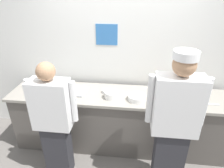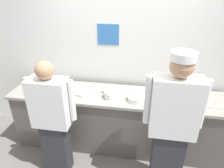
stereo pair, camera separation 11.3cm
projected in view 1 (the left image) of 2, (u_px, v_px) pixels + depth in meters
ground_plane at (116, 160)px, 2.90m from camera, size 9.00×9.00×0.00m
wall_back at (122, 47)px, 2.95m from camera, size 4.91×0.11×2.95m
prep_counter at (118, 120)px, 3.00m from camera, size 3.13×0.65×0.91m
chef_near_left at (54, 121)px, 2.37m from camera, size 0.59×0.24×1.59m
chef_center at (174, 123)px, 2.16m from camera, size 0.63×0.24×1.77m
plate_stack_front at (137, 98)px, 2.65m from camera, size 0.24×0.24×0.07m
plate_stack_rear at (112, 95)px, 2.70m from camera, size 0.19×0.19×0.10m
mixing_bowl_steel at (183, 98)px, 2.62m from camera, size 0.31×0.31×0.10m
sheet_tray at (72, 90)px, 2.89m from camera, size 0.46×0.36×0.02m
squeeze_bottle_primary at (165, 95)px, 2.60m from camera, size 0.05×0.05×0.21m
squeeze_bottle_secondary at (164, 91)px, 2.70m from camera, size 0.06×0.06×0.19m
squeeze_bottle_spare at (192, 90)px, 2.73m from camera, size 0.06×0.06×0.19m
ramekin_orange_sauce at (152, 94)px, 2.75m from camera, size 0.10×0.10×0.05m
ramekin_red_sauce at (106, 91)px, 2.85m from camera, size 0.10×0.10×0.04m
deli_cup at (40, 84)px, 3.00m from camera, size 0.09×0.09×0.10m
chefs_knife at (206, 104)px, 2.57m from camera, size 0.27×0.03×0.02m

